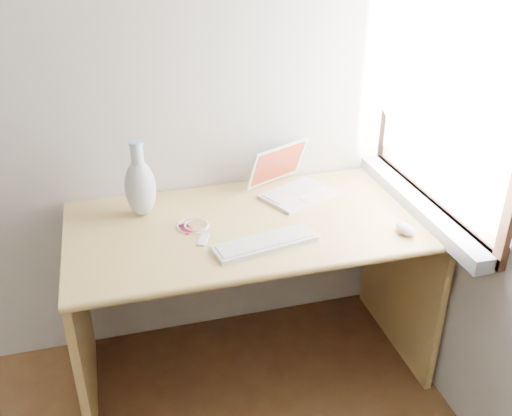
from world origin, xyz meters
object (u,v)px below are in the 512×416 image
object	(u,v)px
laptop	(295,183)
external_keyboard	(265,243)
vase	(140,186)
desk	(246,257)

from	to	relation	value
laptop	external_keyboard	distance (m)	0.46
external_keyboard	vase	world-z (taller)	vase
laptop	external_keyboard	world-z (taller)	laptop
laptop	vase	bearing A→B (deg)	157.85
desk	laptop	xyz separation A→B (m)	(0.25, 0.11, 0.27)
desk	external_keyboard	xyz separation A→B (m)	(0.00, -0.27, 0.23)
desk	external_keyboard	distance (m)	0.36
desk	vase	distance (m)	0.55
laptop	vase	world-z (taller)	vase
desk	vase	size ratio (longest dim) A/B	4.56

